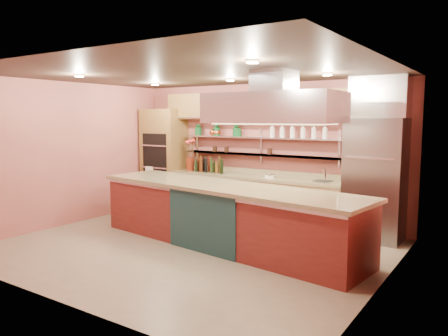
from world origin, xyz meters
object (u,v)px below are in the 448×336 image
Objects in this scene: flower_vase at (190,164)px; copper_kettle at (214,132)px; kitchen_scale at (270,175)px; green_canister at (238,132)px; island at (224,215)px; refrigerator at (375,180)px.

flower_vase is 0.88m from copper_kettle.
green_canister is (-0.89, 0.22, 0.82)m from kitchen_scale.
island is 29.60× the size of green_canister.
copper_kettle is at bearing 176.27° from refrigerator.
kitchen_scale is (2.00, 0.00, -0.10)m from flower_vase.
flower_vase is at bearing -155.54° from copper_kettle.
copper_kettle is (-3.53, 0.23, 0.74)m from refrigerator.
kitchen_scale is at bearing 179.72° from refrigerator.
kitchen_scale is 0.95× the size of copper_kettle.
green_canister is at bearing 175.47° from refrigerator.
flower_vase reaches higher than island.
kitchen_scale is 1.23m from green_canister.
green_canister reaches higher than copper_kettle.
island is at bearing -111.13° from kitchen_scale.
kitchen_scale is at bearing 98.84° from island.
kitchen_scale is at bearing -13.92° from green_canister.
green_canister is at bearing 11.20° from flower_vase.
kitchen_scale reaches higher than island.
kitchen_scale is (-0.04, 1.73, 0.47)m from island.
flower_vase is 1.64× the size of copper_kettle.
kitchen_scale is at bearing 0.00° from flower_vase.
copper_kettle is 0.63m from green_canister.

